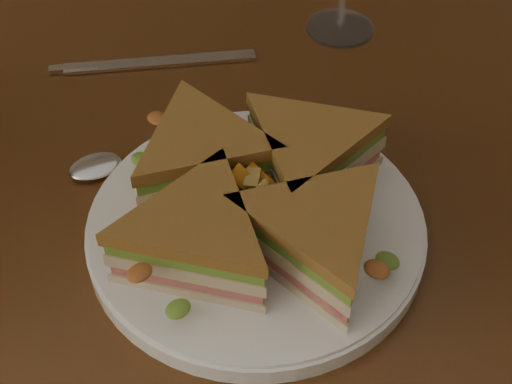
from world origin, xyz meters
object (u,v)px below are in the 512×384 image
table (169,266)px  sandwich_wedges (256,196)px  spoon (121,163)px  knife (147,64)px  plate (256,228)px

table → sandwich_wedges: size_ratio=4.10×
table → spoon: spoon is taller
knife → plate: bearing=-71.3°
plate → knife: bearing=89.7°
plate → spoon: size_ratio=1.51×
table → knife: knife is taller
plate → spoon: 0.15m
spoon → sandwich_wedges: bearing=-49.0°
spoon → knife: size_ratio=0.88×
sandwich_wedges → spoon: bearing=119.8°
plate → sandwich_wedges: (-0.00, 0.00, 0.04)m
table → sandwich_wedges: 0.17m
spoon → knife: bearing=72.3°
plate → knife: (0.00, 0.26, -0.01)m
plate → sandwich_wedges: bearing=180.0°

